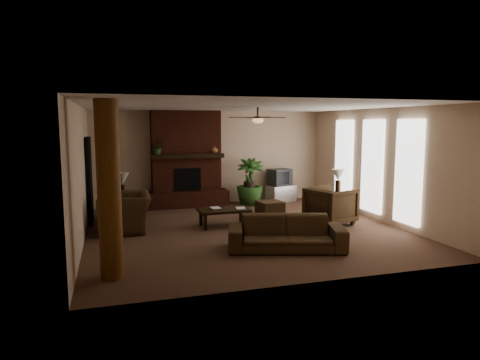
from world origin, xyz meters
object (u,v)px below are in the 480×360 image
object	(u,v)px
log_column	(109,191)
ottoman	(270,209)
side_table_left	(125,209)
lamp_right	(338,177)
side_table_right	(338,203)
floor_plant	(250,192)
floor_vase	(249,191)
sofa	(286,228)
tv_stand	(281,193)
armchair_right	(331,204)
coffee_table	(224,211)
armchair_left	(124,206)
lamp_left	(122,181)

from	to	relation	value
log_column	ottoman	xyz separation A→B (m)	(3.99, 3.55, -1.20)
side_table_left	lamp_right	size ratio (longest dim) A/B	0.85
side_table_right	floor_plant	bearing A→B (deg)	138.01
floor_vase	sofa	bearing A→B (deg)	-99.05
floor_plant	tv_stand	bearing A→B (deg)	15.24
floor_plant	side_table_left	size ratio (longest dim) A/B	2.54
log_column	lamp_right	world-z (taller)	log_column
armchair_right	side_table_left	world-z (taller)	armchair_right
coffee_table	floor_plant	world-z (taller)	floor_plant
ottoman	side_table_left	size ratio (longest dim) A/B	1.09
side_table_left	lamp_right	bearing A→B (deg)	-7.85
armchair_left	ottoman	world-z (taller)	armchair_left
coffee_table	floor_plant	xyz separation A→B (m)	(1.43, 2.43, 0.02)
ottoman	lamp_right	xyz separation A→B (m)	(1.91, -0.13, 0.80)
floor_plant	lamp_right	distance (m)	2.72
tv_stand	lamp_left	size ratio (longest dim) A/B	1.31
tv_stand	side_table_right	world-z (taller)	side_table_right
armchair_right	coffee_table	world-z (taller)	armchair_right
coffee_table	lamp_right	distance (m)	3.47
side_table_left	armchair_left	bearing A→B (deg)	-91.72
armchair_right	lamp_right	world-z (taller)	lamp_right
tv_stand	floor_vase	xyz separation A→B (m)	(-1.15, -0.32, 0.18)
coffee_table	floor_vase	xyz separation A→B (m)	(1.42, 2.43, 0.06)
log_column	floor_plant	world-z (taller)	log_column
armchair_left	side_table_right	world-z (taller)	armchair_left
armchair_left	lamp_right	size ratio (longest dim) A/B	2.00
log_column	lamp_left	size ratio (longest dim) A/B	4.31
lamp_left	armchair_right	bearing A→B (deg)	-21.94
sofa	side_table_right	world-z (taller)	sofa
armchair_left	coffee_table	world-z (taller)	armchair_left
coffee_table	floor_vase	bearing A→B (deg)	59.68
lamp_left	armchair_left	bearing A→B (deg)	-89.73
armchair_right	floor_plant	world-z (taller)	armchair_right
tv_stand	lamp_right	size ratio (longest dim) A/B	1.31
armchair_right	floor_plant	distance (m)	3.15
ottoman	side_table_left	bearing A→B (deg)	170.17
sofa	lamp_right	distance (m)	3.89
side_table_right	armchair_left	bearing A→B (deg)	-176.09
coffee_table	floor_plant	size ratio (longest dim) A/B	0.86
ottoman	floor_vase	world-z (taller)	floor_vase
armchair_right	floor_vase	world-z (taller)	armchair_right
coffee_table	tv_stand	size ratio (longest dim) A/B	1.41
sofa	tv_stand	distance (m)	5.26
sofa	ottoman	xyz separation A→B (m)	(0.76, 2.91, -0.24)
armchair_left	floor_plant	xyz separation A→B (m)	(3.69, 2.16, -0.18)
sofa	armchair_left	size ratio (longest dim) A/B	1.71
side_table_left	coffee_table	bearing A→B (deg)	-31.78
floor_vase	side_table_left	world-z (taller)	floor_vase
armchair_right	coffee_table	distance (m)	2.59
sofa	coffee_table	size ratio (longest dim) A/B	1.86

